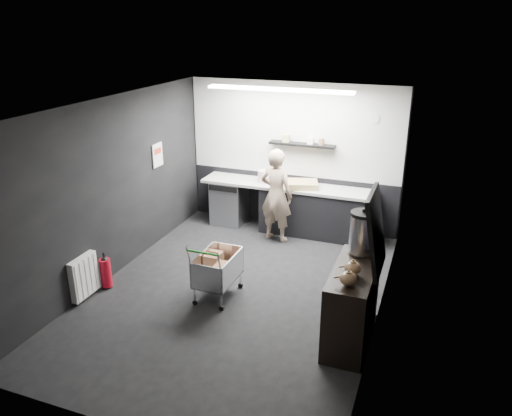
% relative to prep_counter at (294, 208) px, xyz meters
% --- Properties ---
extents(floor, '(5.50, 5.50, 0.00)m').
position_rel_prep_counter_xyz_m(floor, '(-0.14, -2.42, -0.46)').
color(floor, black).
rests_on(floor, ground).
extents(ceiling, '(5.50, 5.50, 0.00)m').
position_rel_prep_counter_xyz_m(ceiling, '(-0.14, -2.42, 2.24)').
color(ceiling, white).
rests_on(ceiling, wall_back).
extents(wall_back, '(5.50, 0.00, 5.50)m').
position_rel_prep_counter_xyz_m(wall_back, '(-0.14, 0.33, 0.89)').
color(wall_back, black).
rests_on(wall_back, floor).
extents(wall_front, '(5.50, 0.00, 5.50)m').
position_rel_prep_counter_xyz_m(wall_front, '(-0.14, -5.17, 0.89)').
color(wall_front, black).
rests_on(wall_front, floor).
extents(wall_left, '(0.00, 5.50, 5.50)m').
position_rel_prep_counter_xyz_m(wall_left, '(-2.14, -2.42, 0.89)').
color(wall_left, black).
rests_on(wall_left, floor).
extents(wall_right, '(0.00, 5.50, 5.50)m').
position_rel_prep_counter_xyz_m(wall_right, '(1.86, -2.42, 0.89)').
color(wall_right, black).
rests_on(wall_right, floor).
extents(kitchen_wall_panel, '(3.95, 0.02, 1.70)m').
position_rel_prep_counter_xyz_m(kitchen_wall_panel, '(-0.14, 0.31, 1.39)').
color(kitchen_wall_panel, silver).
rests_on(kitchen_wall_panel, wall_back).
extents(dado_panel, '(3.95, 0.02, 1.00)m').
position_rel_prep_counter_xyz_m(dado_panel, '(-0.14, 0.31, 0.04)').
color(dado_panel, black).
rests_on(dado_panel, wall_back).
extents(floating_shelf, '(1.20, 0.22, 0.04)m').
position_rel_prep_counter_xyz_m(floating_shelf, '(0.06, 0.20, 1.16)').
color(floating_shelf, black).
rests_on(floating_shelf, wall_back).
extents(wall_clock, '(0.20, 0.03, 0.20)m').
position_rel_prep_counter_xyz_m(wall_clock, '(1.26, 0.30, 1.69)').
color(wall_clock, white).
rests_on(wall_clock, wall_back).
extents(poster, '(0.02, 0.30, 0.40)m').
position_rel_prep_counter_xyz_m(poster, '(-2.12, -1.12, 1.09)').
color(poster, silver).
rests_on(poster, wall_left).
extents(poster_red_band, '(0.02, 0.22, 0.10)m').
position_rel_prep_counter_xyz_m(poster_red_band, '(-2.11, -1.12, 1.16)').
color(poster_red_band, red).
rests_on(poster_red_band, poster).
extents(radiator, '(0.10, 0.50, 0.60)m').
position_rel_prep_counter_xyz_m(radiator, '(-2.08, -3.32, -0.11)').
color(radiator, white).
rests_on(radiator, wall_left).
extents(ceiling_strip, '(2.40, 0.20, 0.04)m').
position_rel_prep_counter_xyz_m(ceiling_strip, '(-0.14, -0.57, 2.21)').
color(ceiling_strip, white).
rests_on(ceiling_strip, ceiling).
extents(prep_counter, '(3.20, 0.61, 0.90)m').
position_rel_prep_counter_xyz_m(prep_counter, '(0.00, 0.00, 0.00)').
color(prep_counter, black).
rests_on(prep_counter, floor).
extents(person, '(0.68, 0.51, 1.67)m').
position_rel_prep_counter_xyz_m(person, '(-0.19, -0.45, 0.38)').
color(person, beige).
rests_on(person, floor).
extents(shopping_cart, '(0.49, 0.82, 0.90)m').
position_rel_prep_counter_xyz_m(shopping_cart, '(-0.35, -2.60, -0.03)').
color(shopping_cart, silver).
rests_on(shopping_cart, floor).
extents(sideboard, '(0.55, 1.29, 1.93)m').
position_rel_prep_counter_xyz_m(sideboard, '(1.61, -2.90, 0.15)').
color(sideboard, black).
rests_on(sideboard, floor).
extents(fire_extinguisher, '(0.16, 0.16, 0.54)m').
position_rel_prep_counter_xyz_m(fire_extinguisher, '(-1.99, -2.96, -0.20)').
color(fire_extinguisher, '#AF0B1D').
rests_on(fire_extinguisher, floor).
extents(cardboard_box, '(0.66, 0.57, 0.11)m').
position_rel_prep_counter_xyz_m(cardboard_box, '(0.15, -0.05, 0.50)').
color(cardboard_box, tan).
rests_on(cardboard_box, prep_counter).
extents(pink_tub, '(0.23, 0.23, 0.23)m').
position_rel_prep_counter_xyz_m(pink_tub, '(-0.58, 0.00, 0.56)').
color(pink_tub, beige).
rests_on(pink_tub, prep_counter).
extents(white_container, '(0.17, 0.14, 0.15)m').
position_rel_prep_counter_xyz_m(white_container, '(-0.44, -0.05, 0.52)').
color(white_container, white).
rests_on(white_container, prep_counter).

